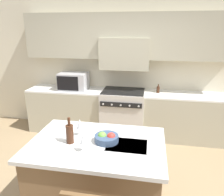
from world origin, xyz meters
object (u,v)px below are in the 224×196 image
microwave (74,81)px  wine_bottle (70,133)px  wine_glass_far (80,124)px  range_stove (123,113)px  fruit_bowl (107,138)px  wine_glass_near (83,139)px  oil_bottle_on_counter (158,89)px

microwave → wine_bottle: bearing=-71.4°
wine_bottle → wine_glass_far: bearing=74.8°
range_stove → fruit_bowl: fruit_bowl is taller
wine_bottle → wine_glass_far: 0.20m
wine_glass_near → wine_bottle: bearing=144.3°
microwave → wine_glass_far: size_ratio=2.69×
range_stove → wine_glass_near: bearing=-93.1°
range_stove → wine_bottle: bearing=-98.9°
wine_bottle → oil_bottle_on_counter: wine_bottle is taller
wine_bottle → fruit_bowl: (0.39, 0.10, -0.07)m
wine_glass_far → microwave: bearing=111.8°
wine_bottle → wine_glass_near: (0.20, -0.15, 0.03)m
range_stove → microwave: bearing=179.0°
oil_bottle_on_counter → range_stove: bearing=-173.8°
wine_glass_near → oil_bottle_on_counter: size_ratio=1.22×
fruit_bowl → oil_bottle_on_counter: oil_bottle_on_counter is taller
range_stove → wine_bottle: size_ratio=3.13×
fruit_bowl → microwave: bearing=118.9°
wine_bottle → wine_glass_near: size_ratio=1.45×
wine_bottle → oil_bottle_on_counter: bearing=65.0°
wine_glass_near → oil_bottle_on_counter: bearing=70.8°
fruit_bowl → oil_bottle_on_counter: bearing=73.5°
range_stove → wine_glass_far: (-0.27, -1.88, 0.57)m
range_stove → oil_bottle_on_counter: oil_bottle_on_counter is taller
fruit_bowl → wine_glass_near: bearing=-127.7°
range_stove → wine_glass_near: wine_glass_near is taller
wine_bottle → oil_bottle_on_counter: 2.37m
fruit_bowl → oil_bottle_on_counter: 2.14m
microwave → wine_glass_far: bearing=-68.2°
wine_glass_near → wine_glass_far: 0.37m
microwave → oil_bottle_on_counter: microwave is taller
range_stove → fruit_bowl: (0.07, -1.97, 0.47)m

